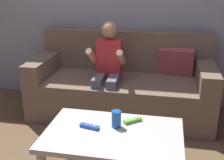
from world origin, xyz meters
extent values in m
cube|color=#75604C|center=(0.22, 1.26, 0.21)|extent=(1.90, 0.80, 0.42)
cube|color=#75604C|center=(0.22, 1.58, 0.65)|extent=(1.90, 0.16, 0.45)
cube|color=#75604C|center=(-0.64, 1.26, 0.52)|extent=(0.18, 0.80, 0.19)
cube|color=#75604C|center=(1.08, 1.26, 0.52)|extent=(0.18, 0.80, 0.19)
cube|color=#B24C51|center=(0.78, 1.50, 0.57)|extent=(0.40, 0.23, 0.32)
cylinder|color=slate|center=(0.02, 0.91, 0.21)|extent=(0.08, 0.08, 0.42)
cylinder|color=slate|center=(0.17, 0.91, 0.21)|extent=(0.08, 0.08, 0.42)
cube|color=slate|center=(0.02, 1.06, 0.46)|extent=(0.10, 0.31, 0.10)
cube|color=slate|center=(0.17, 1.06, 0.46)|extent=(0.10, 0.31, 0.10)
cube|color=red|center=(0.10, 1.22, 0.65)|extent=(0.25, 0.15, 0.38)
cylinder|color=tan|center=(-0.05, 1.08, 0.70)|extent=(0.06, 0.28, 0.22)
cylinder|color=tan|center=(0.24, 1.08, 0.70)|extent=(0.06, 0.28, 0.22)
sphere|color=tan|center=(0.10, 1.22, 0.94)|extent=(0.17, 0.17, 0.17)
cube|color=beige|center=(0.35, 0.10, 0.43)|extent=(0.93, 0.59, 0.04)
cylinder|color=beige|center=(-0.06, 0.35, 0.21)|extent=(0.06, 0.06, 0.42)
cylinder|color=beige|center=(0.77, 0.35, 0.21)|extent=(0.06, 0.06, 0.42)
cube|color=blue|center=(0.18, 0.12, 0.46)|extent=(0.14, 0.06, 0.02)
cylinder|color=#99999E|center=(0.22, 0.12, 0.48)|extent=(0.02, 0.02, 0.00)
cylinder|color=silver|center=(0.18, 0.12, 0.48)|extent=(0.01, 0.01, 0.00)
cylinder|color=silver|center=(0.16, 0.13, 0.48)|extent=(0.01, 0.01, 0.00)
cube|color=#72C638|center=(0.46, 0.27, 0.46)|extent=(0.13, 0.12, 0.02)
cylinder|color=#99999E|center=(0.49, 0.29, 0.48)|extent=(0.02, 0.02, 0.00)
cylinder|color=silver|center=(0.47, 0.27, 0.48)|extent=(0.01, 0.01, 0.00)
cylinder|color=silver|center=(0.45, 0.26, 0.48)|extent=(0.01, 0.01, 0.00)
cylinder|color=#1959B2|center=(0.36, 0.18, 0.51)|extent=(0.07, 0.07, 0.12)
camera|label=1|loc=(0.67, -1.57, 1.45)|focal=45.85mm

